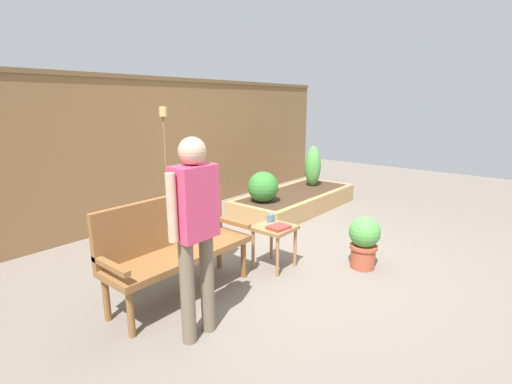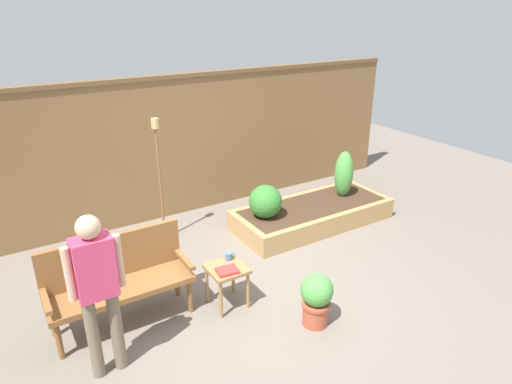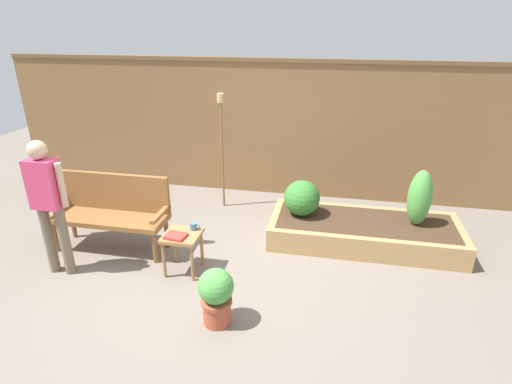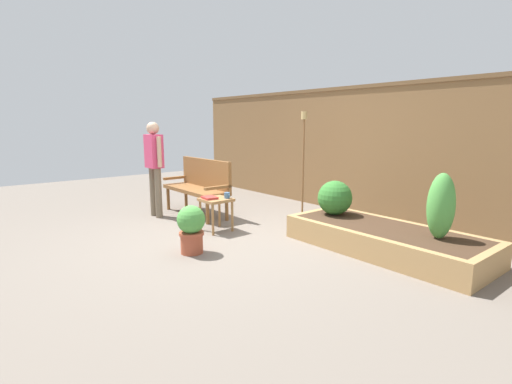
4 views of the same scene
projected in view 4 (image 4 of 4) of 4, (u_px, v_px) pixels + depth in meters
name	position (u px, v px, depth m)	size (l,w,h in m)	color
ground_plane	(226.00, 237.00, 5.26)	(14.00, 14.00, 0.00)	#70665B
fence_back	(348.00, 149.00, 6.68)	(8.40, 0.14, 2.16)	brown
garden_bench	(200.00, 183.00, 6.52)	(1.44, 0.48, 0.94)	brown
side_table	(216.00, 204.00, 5.50)	(0.40, 0.40, 0.48)	#9E7042
cup_on_table	(227.00, 195.00, 5.49)	(0.12, 0.08, 0.08)	teal
book_on_table	(210.00, 198.00, 5.46)	(0.22, 0.18, 0.03)	#B2332D
potted_boxwood	(191.00, 227.00, 4.57)	(0.34, 0.34, 0.58)	#A84C33
raised_planter_bed	(385.00, 239.00, 4.66)	(2.40, 1.00, 0.30)	#AD8451
shrub_near_bench	(335.00, 198.00, 5.25)	(0.47, 0.47, 0.47)	brown
shrub_far_corner	(441.00, 206.00, 4.13)	(0.29, 0.29, 0.72)	brown
tiki_torch	(304.00, 144.00, 6.52)	(0.10, 0.10, 1.73)	brown
person_by_bench	(154.00, 161.00, 6.27)	(0.47, 0.20, 1.56)	#70604C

